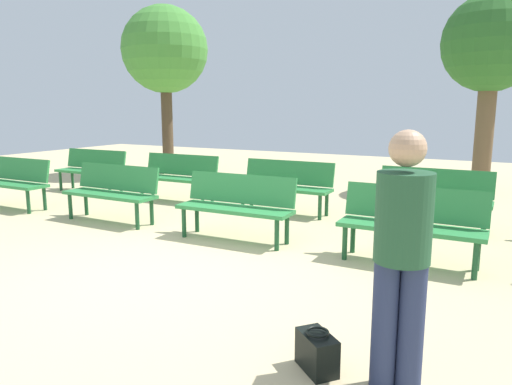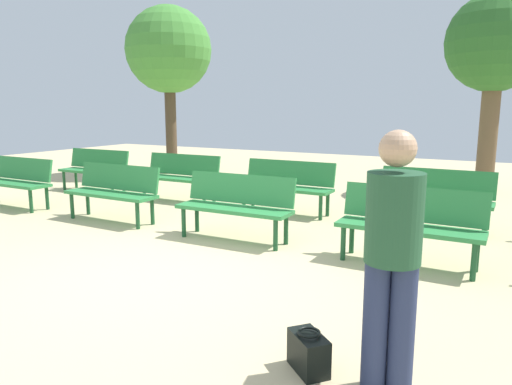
# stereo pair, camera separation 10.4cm
# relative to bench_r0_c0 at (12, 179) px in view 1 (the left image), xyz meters

# --- Properties ---
(ground_plane) EXTENTS (26.47, 26.47, 0.00)m
(ground_plane) POSITION_rel_bench_r0_c0_xyz_m (4.56, -1.49, -0.50)
(ground_plane) COLOR #CCB789
(bench_r0_c0) EXTENTS (1.60, 0.49, 0.87)m
(bench_r0_c0) POSITION_rel_bench_r0_c0_xyz_m (0.00, 0.00, 0.00)
(bench_r0_c0) COLOR #2D8442
(bench_r0_c0) RESTS_ON ground_plane
(bench_r0_c1) EXTENTS (1.60, 0.49, 0.87)m
(bench_r0_c1) POSITION_rel_bench_r0_c0_xyz_m (2.33, 0.07, 0.00)
(bench_r0_c1) COLOR #2D8442
(bench_r0_c1) RESTS_ON ground_plane
(bench_r0_c2) EXTENTS (1.61, 0.52, 0.87)m
(bench_r0_c2) POSITION_rel_bench_r0_c0_xyz_m (4.57, 0.07, 0.00)
(bench_r0_c2) COLOR #2D8442
(bench_r0_c2) RESTS_ON ground_plane
(bench_r0_c3) EXTENTS (1.60, 0.49, 0.87)m
(bench_r0_c3) POSITION_rel_bench_r0_c0_xyz_m (6.83, 0.13, 0.00)
(bench_r0_c3) COLOR #2D8442
(bench_r0_c3) RESTS_ON ground_plane
(bench_r1_c0) EXTENTS (1.60, 0.50, 0.87)m
(bench_r1_c0) POSITION_rel_bench_r0_c0_xyz_m (0.02, 1.82, 0.00)
(bench_r1_c0) COLOR #2D8442
(bench_r1_c0) RESTS_ON ground_plane
(bench_r1_c1) EXTENTS (1.61, 0.50, 0.87)m
(bench_r1_c1) POSITION_rel_bench_r0_c0_xyz_m (2.23, 1.87, 0.00)
(bench_r1_c1) COLOR #2D8442
(bench_r1_c1) RESTS_ON ground_plane
(bench_r1_c2) EXTENTS (1.60, 0.49, 0.87)m
(bench_r1_c2) POSITION_rel_bench_r0_c0_xyz_m (4.47, 1.87, 0.00)
(bench_r1_c2) COLOR #2D8442
(bench_r1_c2) RESTS_ON ground_plane
(bench_r1_c3) EXTENTS (1.60, 0.49, 0.87)m
(bench_r1_c3) POSITION_rel_bench_r0_c0_xyz_m (6.82, 1.93, 0.00)
(bench_r1_c3) COLOR #2D8442
(bench_r1_c3) RESTS_ON ground_plane
(tree_0) EXTENTS (1.97, 1.97, 4.03)m
(tree_0) POSITION_rel_bench_r0_c0_xyz_m (7.25, 5.70, 2.46)
(tree_0) COLOR brown
(tree_0) RESTS_ON ground_plane
(tree_1) EXTENTS (2.21, 2.21, 4.32)m
(tree_1) POSITION_rel_bench_r0_c0_xyz_m (-0.32, 4.80, 2.67)
(tree_1) COLOR #4C3A28
(tree_1) RESTS_ON ground_plane
(visitor_with_backpack) EXTENTS (0.41, 0.57, 1.65)m
(visitor_with_backpack) POSITION_rel_bench_r0_c0_xyz_m (7.21, -2.45, 0.43)
(visitor_with_backpack) COLOR navy
(visitor_with_backpack) RESTS_ON ground_plane
(handbag) EXTENTS (0.36, 0.35, 0.29)m
(handbag) POSITION_rel_bench_r0_c0_xyz_m (6.70, -2.51, -0.37)
(handbag) COLOR black
(handbag) RESTS_ON ground_plane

